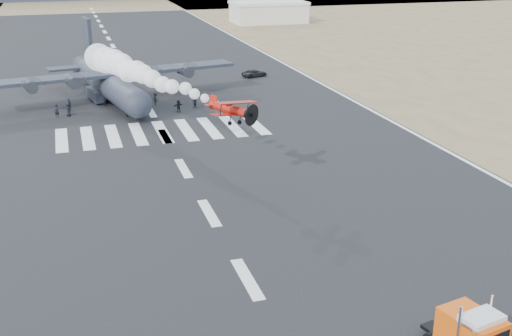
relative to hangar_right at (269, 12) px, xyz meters
name	(u,v)px	position (x,y,z in m)	size (l,w,h in m)	color
scrub_far	(87,2)	(-46.00, 80.00, -3.01)	(500.00, 80.00, 0.00)	brown
runway_markings	(151,112)	(-46.00, -90.00, -3.00)	(60.00, 260.00, 0.01)	silver
hangar_right	(269,12)	(0.00, 0.00, 0.00)	(20.50, 12.50, 5.90)	beige
aerobatic_biplane	(232,109)	(-42.66, -121.43, 4.89)	(5.55, 5.25, 2.58)	#AC0B10
smoke_trail	(120,65)	(-50.41, -97.95, 5.11)	(10.94, 28.88, 3.53)	white
transport_aircraft	(108,81)	(-50.93, -81.13, -0.20)	(37.61, 30.80, 10.89)	black
support_vehicle	(255,73)	(-25.43, -71.16, -2.39)	(2.06, 4.48, 1.24)	black
crew_a	(69,105)	(-56.69, -86.48, -2.09)	(0.67, 0.55, 1.84)	black
crew_b	(195,102)	(-39.75, -89.50, -2.19)	(0.80, 0.49, 1.64)	black
crew_c	(156,99)	(-44.75, -86.31, -2.08)	(1.20, 0.56, 1.86)	black
crew_d	(105,100)	(-51.73, -84.91, -2.16)	(1.00, 0.51, 1.70)	black
crew_e	(68,109)	(-56.90, -89.01, -2.08)	(0.91, 0.56, 1.87)	black
crew_f	(178,106)	(-42.34, -91.05, -2.16)	(1.58, 0.51, 1.70)	black
crew_g	(57,111)	(-58.38, -89.19, -2.10)	(0.67, 0.55, 1.82)	black
crew_h	(128,110)	(-49.29, -91.48, -2.09)	(0.89, 0.55, 1.83)	black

